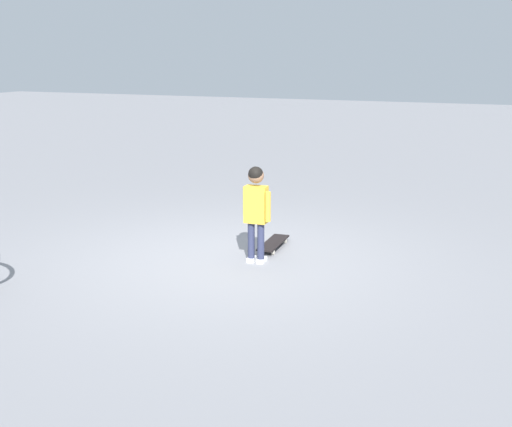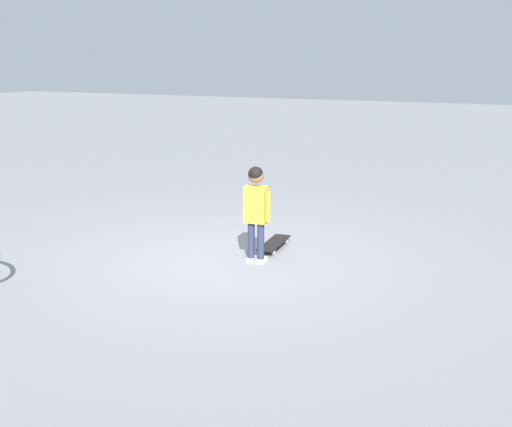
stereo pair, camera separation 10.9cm
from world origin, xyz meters
TOP-DOWN VIEW (x-y plane):
  - ground_plane at (0.00, 0.00)m, footprint 50.00×50.00m
  - child_person at (-0.37, -0.07)m, footprint 0.38×0.21m
  - skateboard at (-0.34, -0.67)m, footprint 0.25×0.73m

SIDE VIEW (x-z plane):
  - ground_plane at x=0.00m, z-range 0.00..0.00m
  - skateboard at x=-0.34m, z-range 0.02..0.10m
  - child_person at x=-0.37m, z-range 0.13..1.19m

